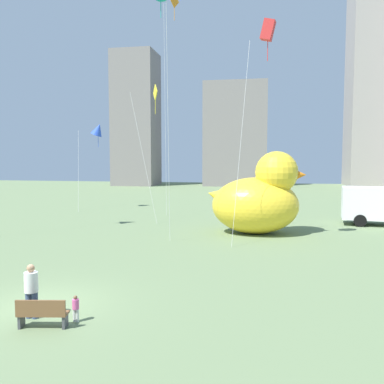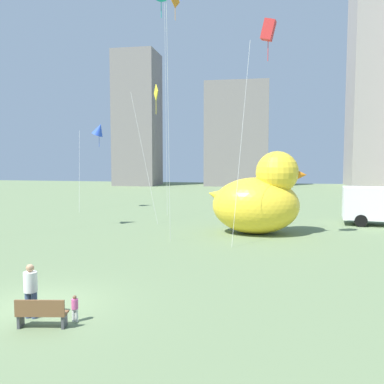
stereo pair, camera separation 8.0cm
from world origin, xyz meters
The scene contains 11 objects.
ground_plane centered at (0.00, 0.00, 0.00)m, with size 140.00×140.00×0.00m, color #687E55.
park_bench centered at (1.02, -1.71, 0.47)m, with size 1.53×0.69×0.90m.
person_adult centered at (0.28, -1.04, 0.96)m, with size 0.42×0.42×1.73m.
person_child centered at (1.78, -1.07, 0.46)m, with size 0.20×0.20×0.84m.
giant_inflatable_duck centered at (7.03, 15.06, 2.34)m, with size 6.62×4.25×5.49m.
box_truck centered at (16.06, 19.95, 1.45)m, with size 6.26×3.02×2.85m.
city_skyline centered at (18.99, 63.13, 16.47)m, with size 56.84×13.35×40.03m.
kite_yellow centered at (-1.31, 19.54, 9.78)m, with size 2.51×2.49×10.85m.
kite_orange centered at (-0.66, 23.46, 17.40)m, with size 1.39×1.68×19.26m.
kite_red centered at (7.47, 11.53, 12.11)m, with size 2.33×2.96×12.81m.
kite_blue centered at (-8.62, 25.48, 7.76)m, with size 3.34×3.56×8.50m.
Camera 2 is at (7.61, -12.66, 5.08)m, focal length 38.76 mm.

